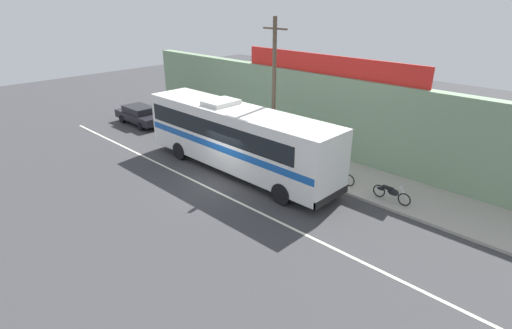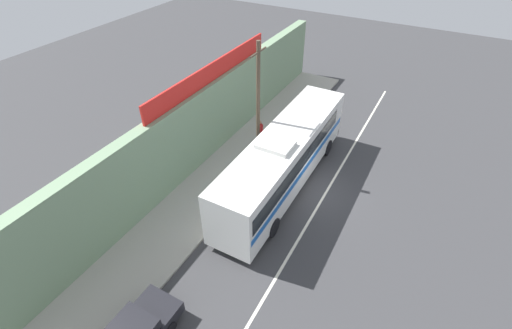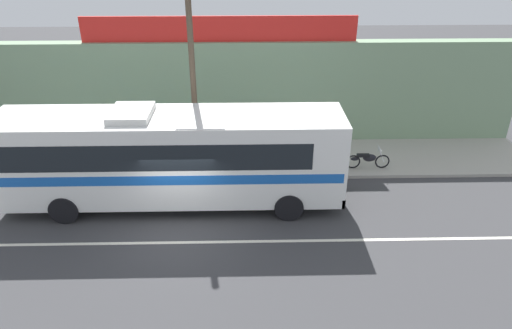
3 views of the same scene
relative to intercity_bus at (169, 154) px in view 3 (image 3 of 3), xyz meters
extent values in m
plane|color=#3A3A3D|center=(0.48, -1.70, -2.07)|extent=(70.00, 70.00, 0.00)
cube|color=#A8A399|center=(0.48, 3.50, -2.00)|extent=(30.00, 3.60, 0.14)
cube|color=gray|center=(0.48, 5.65, 0.33)|extent=(30.00, 0.70, 4.80)
cube|color=red|center=(1.70, 5.65, 3.28)|extent=(12.07, 0.12, 1.10)
cube|color=silver|center=(0.48, -2.50, -2.06)|extent=(30.00, 0.14, 0.01)
cube|color=white|center=(0.09, 0.00, -0.07)|extent=(12.40, 2.54, 3.10)
cube|color=black|center=(-0.41, 0.00, 0.48)|extent=(10.91, 2.56, 0.96)
cube|color=#1956B2|center=(0.09, 0.00, -0.37)|extent=(12.15, 2.56, 0.36)
cube|color=black|center=(6.26, 0.00, 0.38)|extent=(0.04, 2.29, 1.40)
cube|color=black|center=(6.25, 0.00, -1.44)|extent=(0.12, 2.54, 0.36)
cube|color=silver|center=(-1.15, 0.00, 1.60)|extent=(1.40, 1.78, 0.24)
cylinder|color=black|center=(4.30, 1.18, -1.55)|extent=(1.04, 0.32, 1.04)
cylinder|color=black|center=(4.30, -1.18, -1.55)|extent=(1.04, 0.32, 1.04)
cylinder|color=black|center=(-3.63, 1.18, -1.55)|extent=(1.04, 0.32, 1.04)
cylinder|color=black|center=(-3.63, -1.18, -1.55)|extent=(1.04, 0.32, 1.04)
cylinder|color=brown|center=(0.82, 2.08, 2.03)|extent=(0.22, 0.22, 7.91)
torus|color=black|center=(5.70, 2.39, -1.62)|extent=(0.62, 0.06, 0.62)
torus|color=black|center=(4.46, 2.39, -1.62)|extent=(0.62, 0.06, 0.62)
cylinder|color=silver|center=(5.62, 2.39, -1.32)|extent=(0.34, 0.04, 0.65)
cylinder|color=silver|center=(5.52, 2.39, -1.00)|extent=(0.03, 0.56, 0.03)
ellipsoid|color=red|center=(5.14, 2.39, -1.44)|extent=(0.56, 0.22, 0.34)
cube|color=black|center=(4.85, 2.39, -1.32)|extent=(0.52, 0.20, 0.10)
ellipsoid|color=red|center=(4.52, 2.39, -1.48)|extent=(0.36, 0.14, 0.16)
torus|color=black|center=(8.60, 2.36, -1.62)|extent=(0.62, 0.06, 0.62)
torus|color=black|center=(7.35, 2.36, -1.62)|extent=(0.62, 0.06, 0.62)
cylinder|color=silver|center=(8.52, 2.36, -1.32)|extent=(0.34, 0.04, 0.65)
cylinder|color=silver|center=(8.42, 2.36, -1.00)|extent=(0.03, 0.56, 0.03)
ellipsoid|color=black|center=(8.04, 2.36, -1.44)|extent=(0.56, 0.22, 0.34)
cube|color=black|center=(7.75, 2.36, -1.32)|extent=(0.52, 0.20, 0.10)
ellipsoid|color=black|center=(7.41, 2.36, -1.48)|extent=(0.36, 0.14, 0.16)
cylinder|color=black|center=(3.38, 3.41, -1.54)|extent=(0.13, 0.13, 0.77)
cylinder|color=black|center=(3.38, 3.23, -1.54)|extent=(0.13, 0.13, 0.77)
cylinder|color=red|center=(3.38, 3.32, -0.87)|extent=(0.30, 0.30, 0.58)
sphere|color=#A37556|center=(3.38, 3.32, -0.45)|extent=(0.21, 0.21, 0.21)
cylinder|color=red|center=(3.38, 3.52, -0.84)|extent=(0.08, 0.08, 0.53)
cylinder|color=red|center=(3.38, 3.12, -0.84)|extent=(0.08, 0.08, 0.53)
camera|label=1|loc=(14.87, -13.79, 6.91)|focal=27.85mm
camera|label=2|loc=(-14.96, -6.44, 12.15)|focal=25.43mm
camera|label=3|loc=(2.81, -15.21, 7.53)|focal=32.88mm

